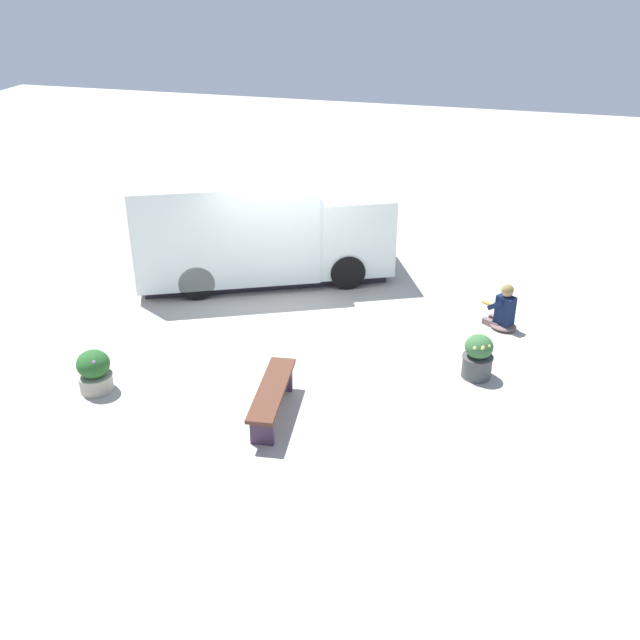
# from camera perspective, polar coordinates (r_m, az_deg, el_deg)

# --- Properties ---
(ground_plane) EXTENTS (40.00, 40.00, 0.00)m
(ground_plane) POSITION_cam_1_polar(r_m,az_deg,el_deg) (14.82, -2.53, 1.40)
(ground_plane) COLOR #ADA99E
(food_truck) EXTENTS (4.19, 5.71, 2.24)m
(food_truck) POSITION_cam_1_polar(r_m,az_deg,el_deg) (15.72, -4.94, 7.18)
(food_truck) COLOR white
(food_truck) RESTS_ON ground_plane
(person_customer) EXTENTS (0.67, 0.78, 0.90)m
(person_customer) POSITION_cam_1_polar(r_m,az_deg,el_deg) (14.09, 13.99, 0.75)
(person_customer) COLOR #725957
(person_customer) RESTS_ON ground_plane
(planter_flowering_near) EXTENTS (0.56, 0.56, 0.71)m
(planter_flowering_near) POSITION_cam_1_polar(r_m,az_deg,el_deg) (12.34, -17.04, -3.81)
(planter_flowering_near) COLOR #A19B87
(planter_flowering_near) RESTS_ON ground_plane
(planter_flowering_far) EXTENTS (0.52, 0.52, 0.76)m
(planter_flowering_far) POSITION_cam_1_polar(r_m,az_deg,el_deg) (12.42, 12.10, -2.79)
(planter_flowering_far) COLOR #44494A
(planter_flowering_far) RESTS_ON ground_plane
(plaza_bench) EXTENTS (1.83, 0.59, 0.50)m
(plaza_bench) POSITION_cam_1_polar(r_m,az_deg,el_deg) (11.20, -3.73, -5.75)
(plaza_bench) COLOR #532F21
(plaza_bench) RESTS_ON ground_plane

